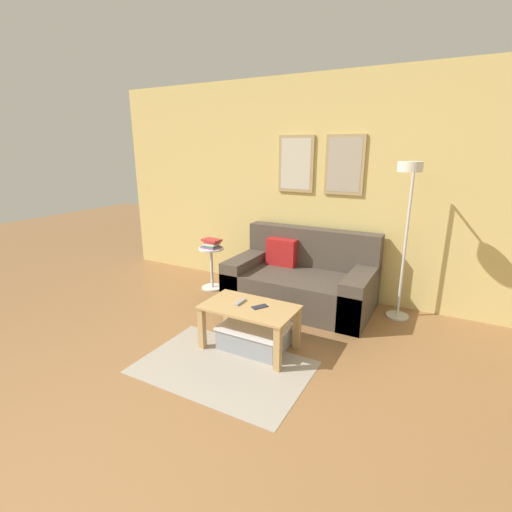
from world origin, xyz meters
TOP-DOWN VIEW (x-y plane):
  - wall_back at (0.00, 3.62)m, footprint 5.60×0.09m
  - area_rug at (0.05, 1.61)m, footprint 1.39×0.93m
  - couch at (0.12, 3.15)m, footprint 1.60×0.91m
  - coffee_table at (0.09, 2.00)m, footprint 0.83×0.48m
  - storage_bin at (0.12, 2.03)m, footprint 0.59×0.44m
  - floor_lamp at (1.17, 3.11)m, footprint 0.24×0.56m
  - side_table at (-1.08, 3.07)m, footprint 0.32×0.32m
  - book_stack at (-1.07, 3.08)m, footprint 0.25×0.20m
  - remote_control at (-0.02, 2.01)m, footprint 0.04×0.15m
  - cell_phone at (0.18, 2.02)m, footprint 0.13×0.15m

SIDE VIEW (x-z plane):
  - area_rug at x=0.05m, z-range 0.00..0.01m
  - storage_bin at x=0.12m, z-range 0.00..0.21m
  - couch at x=0.12m, z-range -0.14..0.70m
  - side_table at x=-1.08m, z-range 0.05..0.59m
  - coffee_table at x=0.09m, z-range 0.12..0.53m
  - cell_phone at x=0.18m, z-range 0.41..0.42m
  - remote_control at x=-0.02m, z-range 0.41..0.43m
  - book_stack at x=-1.07m, z-range 0.54..0.65m
  - floor_lamp at x=1.17m, z-range 0.37..2.01m
  - wall_back at x=0.00m, z-range 0.01..2.56m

